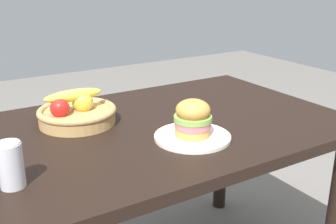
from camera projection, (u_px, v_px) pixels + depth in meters
dining_table at (158, 148)px, 1.55m from camera, size 1.40×0.90×0.75m
plate at (192, 137)px, 1.38m from camera, size 0.26×0.26×0.01m
sandwich at (193, 118)px, 1.36m from camera, size 0.13×0.13×0.13m
soda_can at (11, 165)px, 1.06m from camera, size 0.07×0.07×0.13m
fruit_basket at (77, 113)px, 1.51m from camera, size 0.29×0.29×0.14m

